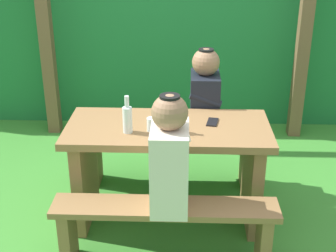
# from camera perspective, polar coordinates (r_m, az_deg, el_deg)

# --- Properties ---
(ground_plane) EXTENTS (12.00, 12.00, 0.00)m
(ground_plane) POSITION_cam_1_polar(r_m,az_deg,el_deg) (3.62, -0.00, -10.87)
(ground_plane) COLOR #3D8A30
(hedge_backdrop) EXTENTS (6.40, 0.85, 1.89)m
(hedge_backdrop) POSITION_cam_1_polar(r_m,az_deg,el_deg) (5.31, 0.88, 11.67)
(hedge_backdrop) COLOR #1F7135
(hedge_backdrop) RESTS_ON ground_plane
(pergola_post_left) EXTENTS (0.12, 0.12, 2.14)m
(pergola_post_left) POSITION_cam_1_polar(r_m,az_deg,el_deg) (4.80, -14.50, 11.22)
(pergola_post_left) COLOR brown
(pergola_post_left) RESTS_ON ground_plane
(pergola_post_right) EXTENTS (0.12, 0.12, 2.14)m
(pergola_post_right) POSITION_cam_1_polar(r_m,az_deg,el_deg) (4.75, 16.07, 10.91)
(pergola_post_right) COLOR brown
(pergola_post_right) RESTS_ON ground_plane
(picnic_table) EXTENTS (1.40, 0.64, 0.75)m
(picnic_table) POSITION_cam_1_polar(r_m,az_deg,el_deg) (3.35, -0.00, -3.72)
(picnic_table) COLOR olive
(picnic_table) RESTS_ON ground_plane
(bench_near) EXTENTS (1.40, 0.24, 0.44)m
(bench_near) POSITION_cam_1_polar(r_m,az_deg,el_deg) (3.02, -0.35, -11.43)
(bench_near) COLOR olive
(bench_near) RESTS_ON ground_plane
(bench_far) EXTENTS (1.40, 0.24, 0.44)m
(bench_far) POSITION_cam_1_polar(r_m,az_deg,el_deg) (3.89, 0.27, -2.79)
(bench_far) COLOR olive
(bench_far) RESTS_ON ground_plane
(person_white_shirt) EXTENTS (0.25, 0.35, 0.72)m
(person_white_shirt) POSITION_cam_1_polar(r_m,az_deg,el_deg) (2.79, 0.20, -3.73)
(person_white_shirt) COLOR silver
(person_white_shirt) RESTS_ON bench_near
(person_black_coat) EXTENTS (0.25, 0.35, 0.72)m
(person_black_coat) POSITION_cam_1_polar(r_m,az_deg,el_deg) (3.71, 4.42, 3.42)
(person_black_coat) COLOR black
(person_black_coat) RESTS_ON bench_far
(drinking_glass) EXTENTS (0.07, 0.07, 0.09)m
(drinking_glass) POSITION_cam_1_polar(r_m,az_deg,el_deg) (3.16, -1.92, 0.20)
(drinking_glass) COLOR silver
(drinking_glass) RESTS_ON picnic_table
(bottle_left) EXTENTS (0.06, 0.06, 0.25)m
(bottle_left) POSITION_cam_1_polar(r_m,az_deg,el_deg) (3.12, -0.17, 1.07)
(bottle_left) COLOR silver
(bottle_left) RESTS_ON picnic_table
(bottle_right) EXTENTS (0.06, 0.06, 0.26)m
(bottle_right) POSITION_cam_1_polar(r_m,az_deg,el_deg) (3.12, -4.89, 0.92)
(bottle_right) COLOR silver
(bottle_right) RESTS_ON picnic_table
(cell_phone) EXTENTS (0.09, 0.15, 0.01)m
(cell_phone) POSITION_cam_1_polar(r_m,az_deg,el_deg) (3.31, 5.35, 0.47)
(cell_phone) COLOR black
(cell_phone) RESTS_ON picnic_table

